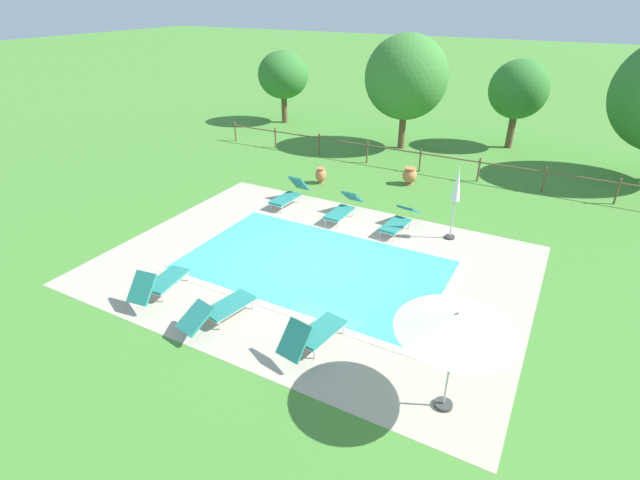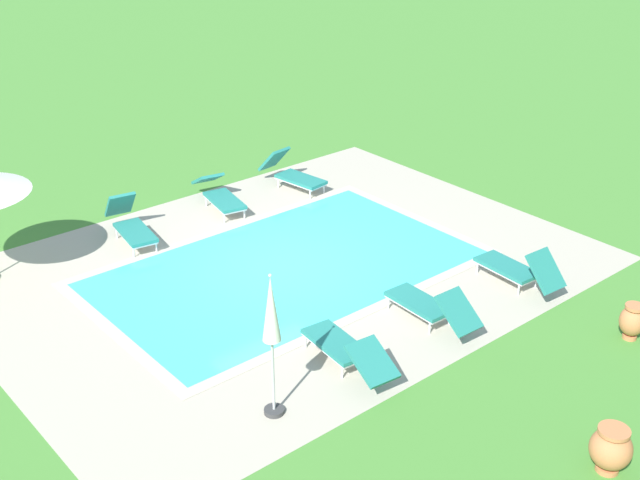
# 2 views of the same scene
# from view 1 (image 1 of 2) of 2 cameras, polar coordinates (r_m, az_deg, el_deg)

# --- Properties ---
(ground_plane) EXTENTS (160.00, 160.00, 0.00)m
(ground_plane) POSITION_cam_1_polar(r_m,az_deg,el_deg) (14.20, -0.75, -3.02)
(ground_plane) COLOR #478433
(pool_deck_paving) EXTENTS (12.21, 9.14, 0.01)m
(pool_deck_paving) POSITION_cam_1_polar(r_m,az_deg,el_deg) (14.20, -0.75, -3.01)
(pool_deck_paving) COLOR #B2A893
(pool_deck_paving) RESTS_ON ground
(swimming_pool_water) EXTENTS (7.59, 4.52, 0.01)m
(swimming_pool_water) POSITION_cam_1_polar(r_m,az_deg,el_deg) (14.20, -0.75, -3.01)
(swimming_pool_water) COLOR #42CCD6
(swimming_pool_water) RESTS_ON ground
(pool_coping_rim) EXTENTS (8.07, 5.00, 0.01)m
(pool_coping_rim) POSITION_cam_1_polar(r_m,az_deg,el_deg) (14.20, -0.75, -2.99)
(pool_coping_rim) COLOR #C0B59F
(pool_coping_rim) RESTS_ON ground
(sun_lounger_north_near_steps) EXTENTS (0.68, 2.01, 0.86)m
(sun_lounger_north_near_steps) POSITION_cam_1_polar(r_m,az_deg,el_deg) (17.01, 2.81, 3.82)
(sun_lounger_north_near_steps) COLOR #237A70
(sun_lounger_north_near_steps) RESTS_ON ground
(sun_lounger_north_mid) EXTENTS (0.90, 1.94, 0.98)m
(sun_lounger_north_mid) POSITION_cam_1_polar(r_m,az_deg,el_deg) (10.94, -0.80, -11.18)
(sun_lounger_north_mid) COLOR #237A70
(sun_lounger_north_mid) RESTS_ON ground
(sun_lounger_north_far) EXTENTS (0.72, 1.93, 0.95)m
(sun_lounger_north_far) POSITION_cam_1_polar(r_m,az_deg,el_deg) (18.19, -3.70, 5.48)
(sun_lounger_north_far) COLOR #237A70
(sun_lounger_north_far) RESTS_ON ground
(sun_lounger_north_end) EXTENTS (0.85, 1.96, 0.95)m
(sun_lounger_north_end) POSITION_cam_1_polar(r_m,az_deg,el_deg) (13.37, -18.65, -4.84)
(sun_lounger_north_end) COLOR #237A70
(sun_lounger_north_end) RESTS_ON ground
(sun_lounger_south_near_corner) EXTENTS (0.81, 2.12, 0.73)m
(sun_lounger_south_near_corner) POSITION_cam_1_polar(r_m,az_deg,el_deg) (16.34, 9.50, 2.33)
(sun_lounger_south_near_corner) COLOR #237A70
(sun_lounger_south_near_corner) RESTS_ON ground
(sun_lounger_south_mid) EXTENTS (0.98, 2.13, 0.74)m
(sun_lounger_south_mid) POSITION_cam_1_polar(r_m,az_deg,el_deg) (12.00, -11.91, -8.09)
(sun_lounger_south_mid) COLOR #237A70
(sun_lounger_south_mid) RESTS_ON ground
(patio_umbrella_open_foreground) EXTENTS (2.24, 2.24, 2.29)m
(patio_umbrella_open_foreground) POSITION_cam_1_polar(r_m,az_deg,el_deg) (8.88, 16.12, -9.46)
(patio_umbrella_open_foreground) COLOR #383838
(patio_umbrella_open_foreground) RESTS_ON ground
(patio_umbrella_closed_row_west) EXTENTS (0.32, 0.32, 2.47)m
(patio_umbrella_closed_row_west) POSITION_cam_1_polar(r_m,az_deg,el_deg) (15.61, 16.05, 5.77)
(patio_umbrella_closed_row_west) COLOR #383838
(patio_umbrella_closed_row_west) RESTS_ON ground
(terracotta_urn_near_fence) EXTENTS (0.60, 0.60, 0.73)m
(terracotta_urn_near_fence) POSITION_cam_1_polar(r_m,az_deg,el_deg) (20.45, 10.71, 7.62)
(terracotta_urn_near_fence) COLOR #C67547
(terracotta_urn_near_fence) RESTS_ON ground
(terracotta_urn_by_tree) EXTENTS (0.46, 0.46, 0.68)m
(terracotta_urn_by_tree) POSITION_cam_1_polar(r_m,az_deg,el_deg) (20.22, 0.09, 7.82)
(terracotta_urn_by_tree) COLOR #C67547
(terracotta_urn_by_tree) RESTS_ON ground
(perimeter_fence) EXTENTS (20.70, 0.08, 1.05)m
(perimeter_fence) POSITION_cam_1_polar(r_m,az_deg,el_deg) (21.97, 11.95, 9.70)
(perimeter_fence) COLOR brown
(perimeter_fence) RESTS_ON ground
(tree_far_west) EXTENTS (3.00, 3.00, 4.19)m
(tree_far_west) POSITION_cam_1_polar(r_m,az_deg,el_deg) (29.94, -4.43, 19.12)
(tree_far_west) COLOR brown
(tree_far_west) RESTS_ON ground
(tree_west_mid) EXTENTS (4.04, 4.04, 5.54)m
(tree_west_mid) POSITION_cam_1_polar(r_m,az_deg,el_deg) (24.78, 10.31, 18.64)
(tree_west_mid) COLOR brown
(tree_west_mid) RESTS_ON ground
(tree_centre) EXTENTS (2.88, 2.88, 4.36)m
(tree_centre) POSITION_cam_1_polar(r_m,az_deg,el_deg) (26.48, 22.73, 16.29)
(tree_centre) COLOR brown
(tree_centre) RESTS_ON ground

